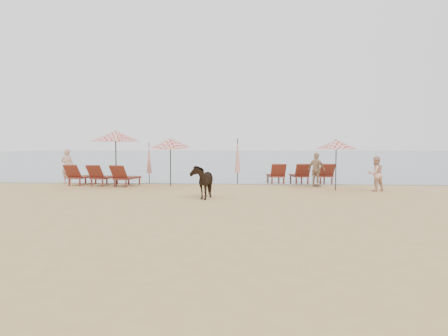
% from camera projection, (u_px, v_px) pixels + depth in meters
% --- Properties ---
extents(ground, '(120.00, 120.00, 0.00)m').
position_uv_depth(ground, '(212.00, 216.00, 12.28)').
color(ground, tan).
rests_on(ground, ground).
extents(sea, '(160.00, 140.00, 0.06)m').
position_uv_depth(sea, '(249.00, 155.00, 91.98)').
color(sea, '#51606B').
rests_on(sea, ground).
extents(lounger_cluster_left, '(3.55, 2.51, 0.71)m').
position_uv_depth(lounger_cluster_left, '(102.00, 176.00, 21.43)').
color(lounger_cluster_left, '#5E2116').
rests_on(lounger_cluster_left, ground).
extents(lounger_cluster_right, '(3.45, 2.29, 0.71)m').
position_uv_depth(lounger_cluster_right, '(300.00, 174.00, 22.75)').
color(lounger_cluster_right, '#5E2116').
rests_on(lounger_cluster_right, ground).
extents(umbrella_open_left_a, '(2.39, 2.39, 2.72)m').
position_uv_depth(umbrella_open_left_a, '(116.00, 136.00, 20.93)').
color(umbrella_open_left_a, black).
rests_on(umbrella_open_left_a, ground).
extents(umbrella_open_left_b, '(1.91, 1.95, 2.44)m').
position_uv_depth(umbrella_open_left_b, '(170.00, 143.00, 21.31)').
color(umbrella_open_left_b, black).
rests_on(umbrella_open_left_b, ground).
extents(umbrella_open_right, '(1.85, 1.85, 2.26)m').
position_uv_depth(umbrella_open_right, '(336.00, 144.00, 19.15)').
color(umbrella_open_right, black).
rests_on(umbrella_open_right, ground).
extents(umbrella_closed_left, '(0.26, 0.26, 2.15)m').
position_uv_depth(umbrella_closed_left, '(149.00, 158.00, 22.91)').
color(umbrella_closed_left, black).
rests_on(umbrella_closed_left, ground).
extents(umbrella_closed_right, '(0.29, 0.29, 2.35)m').
position_uv_depth(umbrella_closed_right, '(238.00, 156.00, 22.77)').
color(umbrella_closed_right, black).
rests_on(umbrella_closed_right, ground).
extents(cow, '(0.78, 1.55, 1.28)m').
position_uv_depth(cow, '(202.00, 181.00, 16.38)').
color(cow, black).
rests_on(cow, ground).
extents(beachgoer_left, '(0.68, 0.46, 1.81)m').
position_uv_depth(beachgoer_left, '(68.00, 166.00, 22.67)').
color(beachgoer_left, tan).
rests_on(beachgoer_left, ground).
extents(beachgoer_right_a, '(0.91, 0.83, 1.52)m').
position_uv_depth(beachgoer_right_a, '(376.00, 174.00, 18.99)').
color(beachgoer_right_a, '#DAA188').
rests_on(beachgoer_right_a, ground).
extents(beachgoer_right_b, '(0.98, 0.95, 1.65)m').
position_uv_depth(beachgoer_right_b, '(317.00, 170.00, 20.99)').
color(beachgoer_right_b, tan).
rests_on(beachgoer_right_b, ground).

